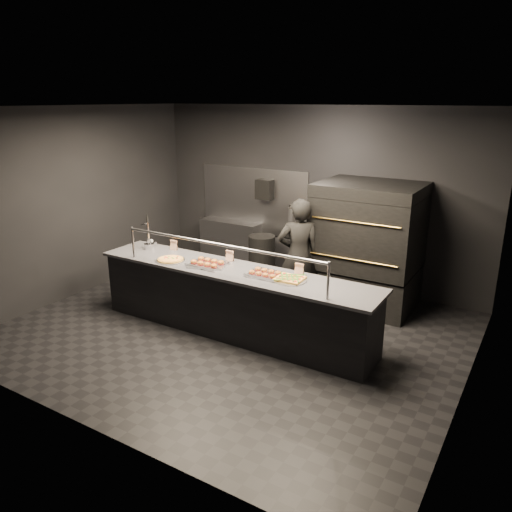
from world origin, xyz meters
name	(u,v)px	position (x,y,z in m)	size (l,w,h in m)	color
room	(233,226)	(-0.02, 0.05, 1.50)	(6.04, 6.00, 3.00)	black
service_counter	(233,301)	(0.00, 0.00, 0.46)	(4.10, 0.78, 1.37)	black
pizza_oven	(367,245)	(1.20, 1.90, 0.97)	(1.50, 1.23, 1.91)	black
prep_shelf	(231,244)	(-1.60, 2.32, 0.45)	(1.20, 0.35, 0.90)	#99999E
towel_dispenser	(265,189)	(-0.90, 2.39, 1.55)	(0.30, 0.20, 0.35)	black
fire_extinguisher	(292,220)	(-0.35, 2.40, 1.06)	(0.14, 0.14, 0.51)	#B2B2B7
beer_tap	(149,239)	(-1.60, 0.12, 1.08)	(0.15, 0.21, 0.57)	silver
round_pizza	(170,260)	(-0.95, -0.15, 0.94)	(0.42, 0.42, 0.03)	silver
slider_tray_a	(207,263)	(-0.38, -0.05, 0.95)	(0.59, 0.51, 0.08)	silver
slider_tray_b	(265,274)	(0.50, 0.00, 0.95)	(0.50, 0.41, 0.07)	silver
square_pizza	(290,279)	(0.85, 0.02, 0.94)	(0.44, 0.44, 0.05)	silver
condiment_jar	(153,243)	(-1.67, 0.28, 0.96)	(0.14, 0.06, 0.09)	silver
tent_cards	(231,256)	(-0.21, 0.28, 1.00)	(2.22, 0.04, 0.15)	white
trash_bin	(262,257)	(-0.76, 2.05, 0.39)	(0.47, 0.47, 0.79)	black
worker	(298,256)	(0.40, 1.16, 0.86)	(0.63, 0.41, 1.72)	black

